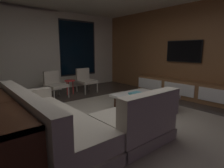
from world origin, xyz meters
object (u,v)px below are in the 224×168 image
at_px(sectional_couch, 72,123).
at_px(coffee_table, 144,102).
at_px(media_console, 184,89).
at_px(mounted_tv, 183,51).
at_px(accent_chair_by_curtain, 54,83).
at_px(console_table_behind_couch, 1,129).
at_px(side_stool, 70,83).
at_px(book_stack_on_coffee_table, 136,93).
at_px(accent_chair_near_window, 85,79).

relative_size(sectional_couch, coffee_table, 2.16).
xyz_separation_m(media_console, mounted_tv, (0.18, 0.20, 1.10)).
bearing_deg(mounted_tv, accent_chair_by_curtain, 143.42).
xyz_separation_m(media_console, console_table_behind_couch, (-4.65, -0.11, 0.16)).
height_order(sectional_couch, media_console, sectional_couch).
bearing_deg(accent_chair_by_curtain, sectional_couch, -107.55).
distance_m(sectional_couch, console_table_behind_couch, 0.93).
relative_size(mounted_tv, console_table_behind_couch, 0.52).
height_order(mounted_tv, console_table_behind_couch, mounted_tv).
bearing_deg(accent_chair_by_curtain, media_console, -40.62).
relative_size(side_stool, mounted_tv, 0.42).
relative_size(book_stack_on_coffee_table, accent_chair_near_window, 0.38).
distance_m(sectional_couch, side_stool, 3.07).
xyz_separation_m(accent_chair_near_window, accent_chair_by_curtain, (-1.11, -0.08, 0.00)).
distance_m(accent_chair_by_curtain, console_table_behind_couch, 3.13).
bearing_deg(book_stack_on_coffee_table, accent_chair_near_window, 87.92).
relative_size(side_stool, console_table_behind_couch, 0.22).
bearing_deg(accent_chair_by_curtain, console_table_behind_couch, -124.49).
relative_size(media_console, mounted_tv, 2.83).
height_order(coffee_table, mounted_tv, mounted_tv).
relative_size(sectional_couch, console_table_behind_couch, 1.19).
xyz_separation_m(sectional_couch, accent_chair_by_curtain, (0.86, 2.71, 0.14)).
xyz_separation_m(side_stool, console_table_behind_couch, (-2.28, -2.62, 0.03)).
xyz_separation_m(coffee_table, media_console, (1.75, -0.01, 0.06)).
xyz_separation_m(sectional_couch, console_table_behind_couch, (-0.91, 0.13, 0.12)).
bearing_deg(console_table_behind_couch, coffee_table, 2.33).
height_order(coffee_table, accent_chair_by_curtain, accent_chair_by_curtain).
bearing_deg(media_console, console_table_behind_couch, -178.70).
bearing_deg(mounted_tv, accent_chair_near_window, 129.74).
xyz_separation_m(accent_chair_near_window, side_stool, (-0.60, -0.04, -0.06)).
bearing_deg(book_stack_on_coffee_table, media_console, -5.53).
bearing_deg(mounted_tv, media_console, -132.38).
xyz_separation_m(sectional_couch, book_stack_on_coffee_table, (1.88, 0.42, 0.10)).
relative_size(sectional_couch, accent_chair_near_window, 3.21).
height_order(sectional_couch, side_stool, sectional_couch).
relative_size(sectional_couch, accent_chair_by_curtain, 3.21).
height_order(book_stack_on_coffee_table, side_stool, side_stool).
relative_size(sectional_couch, side_stool, 5.43).
distance_m(accent_chair_near_window, console_table_behind_couch, 3.92).
bearing_deg(side_stool, coffee_table, -75.97).
xyz_separation_m(sectional_couch, mounted_tv, (3.92, 0.44, 1.06)).
distance_m(coffee_table, console_table_behind_couch, 2.92).
relative_size(book_stack_on_coffee_table, mounted_tv, 0.27).
height_order(accent_chair_near_window, console_table_behind_couch, accent_chair_near_window).
height_order(accent_chair_near_window, accent_chair_by_curtain, same).
relative_size(coffee_table, book_stack_on_coffee_table, 3.91).
distance_m(sectional_couch, media_console, 3.75).
bearing_deg(accent_chair_by_curtain, side_stool, 4.28).
distance_m(coffee_table, mounted_tv, 2.26).
distance_m(accent_chair_by_curtain, media_console, 3.80).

